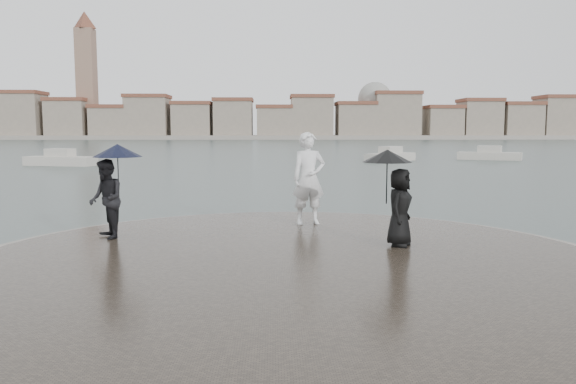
{
  "coord_description": "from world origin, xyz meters",
  "views": [
    {
      "loc": [
        -0.29,
        -6.49,
        2.7
      ],
      "look_at": [
        0.0,
        4.8,
        1.45
      ],
      "focal_mm": 35.0,
      "sensor_mm": 36.0,
      "label": 1
    }
  ],
  "objects": [
    {
      "name": "ground",
      "position": [
        0.0,
        0.0,
        0.0
      ],
      "size": [
        400.0,
        400.0,
        0.0
      ],
      "primitive_type": "plane",
      "color": "#2B3835",
      "rests_on": "ground"
    },
    {
      "name": "kerb_ring",
      "position": [
        0.0,
        3.5,
        0.16
      ],
      "size": [
        12.5,
        12.5,
        0.32
      ],
      "primitive_type": "cylinder",
      "color": "gray",
      "rests_on": "ground"
    },
    {
      "name": "quay_tip",
      "position": [
        0.0,
        3.5,
        0.18
      ],
      "size": [
        11.9,
        11.9,
        0.36
      ],
      "primitive_type": "cylinder",
      "color": "#2D261E",
      "rests_on": "ground"
    },
    {
      "name": "statue",
      "position": [
        0.58,
        7.37,
        1.5
      ],
      "size": [
        0.93,
        0.71,
        2.29
      ],
      "primitive_type": "imported",
      "rotation": [
        0.0,
        0.0,
        0.21
      ],
      "color": "white",
      "rests_on": "quay_tip"
    },
    {
      "name": "visitor_left",
      "position": [
        -3.84,
        5.62,
        1.48
      ],
      "size": [
        1.26,
        1.15,
        2.04
      ],
      "color": "black",
      "rests_on": "quay_tip"
    },
    {
      "name": "visitor_right",
      "position": [
        2.17,
        4.68,
        1.46
      ],
      "size": [
        1.15,
        1.06,
        1.95
      ],
      "color": "black",
      "rests_on": "quay_tip"
    },
    {
      "name": "far_skyline",
      "position": [
        -6.29,
        160.71,
        5.61
      ],
      "size": [
        260.0,
        20.0,
        37.0
      ],
      "color": "gray",
      "rests_on": "ground"
    },
    {
      "name": "boats",
      "position": [
        4.27,
        41.11,
        0.38
      ],
      "size": [
        41.68,
        10.97,
        1.5
      ],
      "color": "#B9B3A7",
      "rests_on": "ground"
    }
  ]
}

